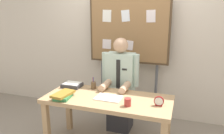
# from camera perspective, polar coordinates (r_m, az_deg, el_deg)

# --- Properties ---
(back_wall) EXTENTS (6.40, 0.08, 2.70)m
(back_wall) POSITION_cam_1_polar(r_m,az_deg,el_deg) (3.71, 5.09, 7.94)
(back_wall) COLOR beige
(back_wall) RESTS_ON ground_plane
(desk) EXTENTS (1.57, 0.68, 0.72)m
(desk) POSITION_cam_1_polar(r_m,az_deg,el_deg) (2.81, -1.09, -9.65)
(desk) COLOR tan
(desk) RESTS_ON ground_plane
(person) EXTENTS (0.55, 0.56, 1.40)m
(person) POSITION_cam_1_polar(r_m,az_deg,el_deg) (3.27, 2.11, -5.57)
(person) COLOR #2D2D33
(person) RESTS_ON ground_plane
(bulletin_board) EXTENTS (1.28, 0.09, 1.98)m
(bulletin_board) POSITION_cam_1_polar(r_m,az_deg,el_deg) (3.50, 4.30, 8.99)
(bulletin_board) COLOR #4C3823
(bulletin_board) RESTS_ON ground_plane
(book_stack) EXTENTS (0.21, 0.32, 0.07)m
(book_stack) POSITION_cam_1_polar(r_m,az_deg,el_deg) (2.80, -12.49, -7.16)
(book_stack) COLOR #337F47
(book_stack) RESTS_ON desk
(open_notebook) EXTENTS (0.32, 0.23, 0.01)m
(open_notebook) POSITION_cam_1_polar(r_m,az_deg,el_deg) (2.74, -0.89, -7.93)
(open_notebook) COLOR white
(open_notebook) RESTS_ON desk
(desk_clock) EXTENTS (0.11, 0.04, 0.11)m
(desk_clock) POSITION_cam_1_polar(r_m,az_deg,el_deg) (2.58, 12.00, -8.70)
(desk_clock) COLOR maroon
(desk_clock) RESTS_ON desk
(coffee_mug) EXTENTS (0.08, 0.08, 0.09)m
(coffee_mug) POSITION_cam_1_polar(r_m,az_deg,el_deg) (2.53, 4.04, -9.00)
(coffee_mug) COLOR #B23833
(coffee_mug) RESTS_ON desk
(pen_holder) EXTENTS (0.07, 0.07, 0.16)m
(pen_holder) POSITION_cam_1_polar(r_m,az_deg,el_deg) (3.06, -4.80, -4.71)
(pen_holder) COLOR brown
(pen_holder) RESTS_ON desk
(paper_tray) EXTENTS (0.26, 0.20, 0.06)m
(paper_tray) POSITION_cam_1_polar(r_m,az_deg,el_deg) (3.17, -10.25, -4.58)
(paper_tray) COLOR #333338
(paper_tray) RESTS_ON desk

